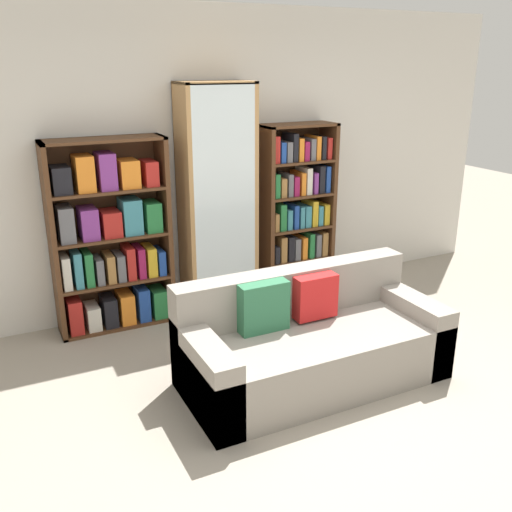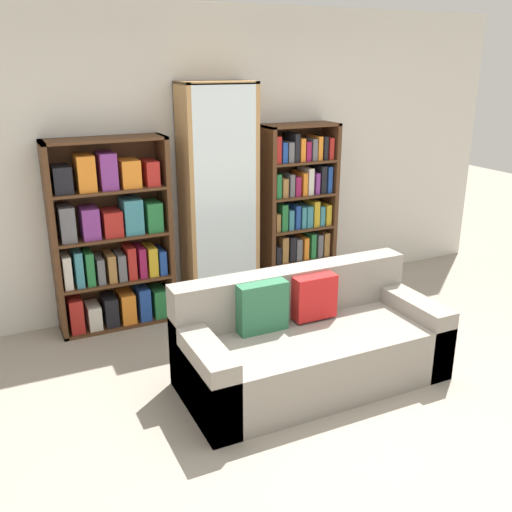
# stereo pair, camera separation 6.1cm
# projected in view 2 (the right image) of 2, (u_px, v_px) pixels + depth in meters

# --- Properties ---
(ground_plane) EXTENTS (16.00, 16.00, 0.00)m
(ground_plane) POSITION_uv_depth(u_px,v_px,m) (347.00, 422.00, 3.70)
(ground_plane) COLOR gray
(wall_back) EXTENTS (6.37, 0.06, 2.70)m
(wall_back) POSITION_uv_depth(u_px,v_px,m) (211.00, 161.00, 5.25)
(wall_back) COLOR beige
(wall_back) RESTS_ON ground
(couch) EXTENTS (1.89, 0.84, 0.77)m
(couch) POSITION_uv_depth(u_px,v_px,m) (309.00, 344.00, 4.12)
(couch) COLOR gray
(couch) RESTS_ON ground
(bookshelf_left) EXTENTS (0.99, 0.32, 1.64)m
(bookshelf_left) POSITION_uv_depth(u_px,v_px,m) (112.00, 240.00, 4.85)
(bookshelf_left) COLOR #4C2D19
(bookshelf_left) RESTS_ON ground
(display_cabinet) EXTENTS (0.66, 0.36, 2.06)m
(display_cabinet) POSITION_uv_depth(u_px,v_px,m) (218.00, 201.00, 5.15)
(display_cabinet) COLOR #AD7F4C
(display_cabinet) RESTS_ON ground
(bookshelf_right) EXTENTS (0.73, 0.32, 1.67)m
(bookshelf_right) POSITION_uv_depth(u_px,v_px,m) (298.00, 213.00, 5.58)
(bookshelf_right) COLOR #4C2D19
(bookshelf_right) RESTS_ON ground
(wine_bottle) EXTENTS (0.08, 0.08, 0.39)m
(wine_bottle) POSITION_uv_depth(u_px,v_px,m) (309.00, 313.00, 4.92)
(wine_bottle) COLOR #192333
(wine_bottle) RESTS_ON ground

